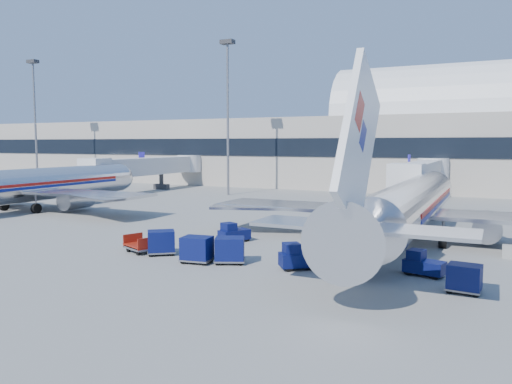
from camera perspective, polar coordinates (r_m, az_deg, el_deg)
The scene contains 17 objects.
ground at distance 39.06m, azimuth 1.20°, elevation -5.72°, with size 260.00×260.00×0.00m, color gray.
terminal at distance 95.48m, azimuth 7.80°, elevation 5.45°, with size 170.00×28.15×21.00m.
airliner_main at distance 40.07m, azimuth 17.10°, elevation -1.45°, with size 32.00×37.26×12.07m.
airliner_mid at distance 62.18m, azimuth -24.76°, elevation 0.71°, with size 32.00×37.26×12.07m.
jetbridge_near at distance 66.28m, azimuth 18.53°, elevation 2.07°, with size 4.40×27.50×6.25m.
jetbridge_mid at distance 82.80m, azimuth -11.70°, elevation 2.89°, with size 4.40×27.50×6.25m.
mast_far_west at distance 100.09m, azimuth -23.99°, elevation 9.19°, with size 2.00×1.20×22.60m.
mast_west at distance 74.47m, azimuth -3.26°, elevation 11.07°, with size 2.00×1.20×22.60m.
tug_lead at distance 30.79m, azimuth 4.88°, elevation -7.42°, with size 2.72×2.49×1.62m.
tug_right at distance 30.82m, azimuth 18.53°, elevation -7.81°, with size 2.45×1.61×1.47m.
tug_left at distance 38.92m, azimuth -2.62°, elevation -4.71°, with size 2.16×2.66×1.55m.
cart_train_a at distance 32.07m, azimuth -3.01°, elevation -6.59°, with size 2.34×2.12×1.68m.
cart_train_b at distance 32.41m, azimuth -6.77°, elevation -6.48°, with size 2.12×1.73×1.70m.
cart_train_c at distance 35.10m, azimuth -10.78°, elevation -5.63°, with size 2.39×2.31×1.67m.
cart_solo_near at distance 29.47m, azimuth 9.56°, elevation -7.94°, with size 1.75×1.37×1.50m.
cart_solo_far at distance 28.03m, azimuth 22.73°, elevation -9.03°, with size 1.81×1.46×1.49m.
cart_open_red at distance 36.17m, azimuth -13.04°, elevation -6.10°, with size 2.65×2.30×0.59m.
Camera 1 is at (15.92, -34.84, 7.66)m, focal length 35.00 mm.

